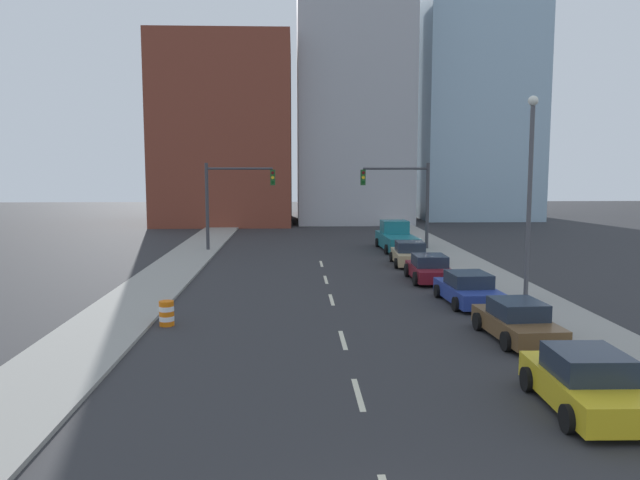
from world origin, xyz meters
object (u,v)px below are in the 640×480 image
traffic_signal_right (408,193)px  sedan_blue (468,289)px  sedan_yellow (586,383)px  sedan_brown (517,322)px  sedan_tan (410,254)px  sedan_maroon (429,269)px  traffic_barrel (167,313)px  pickup_truck_teal (396,238)px  traffic_signal_left (227,194)px  street_lamp (530,185)px

traffic_signal_right → sedan_blue: (-0.52, -17.79, -3.49)m
sedan_yellow → sedan_brown: bearing=86.1°
sedan_blue → sedan_tan: size_ratio=1.05×
sedan_maroon → traffic_barrel: bearing=-142.8°
sedan_maroon → pickup_truck_teal: (0.28, 12.43, 0.20)m
traffic_signal_left → street_lamp: (15.14, -17.38, 1.10)m
traffic_signal_right → pickup_truck_teal: size_ratio=0.99×
sedan_maroon → pickup_truck_teal: 12.43m
sedan_yellow → sedan_maroon: 17.65m
sedan_yellow → sedan_tan: (-0.09, 23.10, -0.03)m
sedan_brown → sedan_tan: (-0.66, 16.73, 0.02)m
traffic_signal_right → sedan_blue: 18.14m
traffic_barrel → street_lamp: bearing=13.8°
sedan_tan → sedan_brown: bearing=-85.2°
traffic_signal_left → sedan_maroon: (11.89, -12.26, -3.47)m
street_lamp → sedan_brown: 8.12m
traffic_barrel → sedan_maroon: (12.00, 8.87, 0.17)m
traffic_signal_right → street_lamp: street_lamp is taller
traffic_barrel → sedan_maroon: sedan_maroon is taller
street_lamp → sedan_yellow: street_lamp is taller
traffic_signal_right → sedan_maroon: size_ratio=1.45×
sedan_maroon → pickup_truck_teal: pickup_truck_teal is taller
street_lamp → sedan_blue: street_lamp is taller
street_lamp → sedan_yellow: 13.70m
traffic_barrel → sedan_yellow: (12.06, -8.78, 0.21)m
sedan_tan → street_lamp: bearing=-70.2°
traffic_signal_left → sedan_yellow: (11.95, -29.91, -3.43)m
traffic_barrel → traffic_signal_left: bearing=89.7°
sedan_brown → sedan_tan: bearing=88.8°
traffic_barrel → sedan_tan: size_ratio=0.22×
traffic_signal_left → sedan_brown: size_ratio=1.43×
street_lamp → sedan_brown: size_ratio=2.06×
sedan_yellow → sedan_tan: 23.10m
sedan_tan → pickup_truck_teal: size_ratio=0.68×
traffic_signal_left → sedan_yellow: bearing=-68.2°
sedan_yellow → sedan_brown: size_ratio=0.98×
traffic_signal_left → traffic_signal_right: size_ratio=1.00×
traffic_signal_right → sedan_maroon: bearing=-94.8°
sedan_yellow → pickup_truck_teal: size_ratio=0.68×
street_lamp → sedan_maroon: street_lamp is taller
street_lamp → sedan_tan: 11.97m
traffic_barrel → sedan_maroon: 14.92m
traffic_signal_left → sedan_tan: size_ratio=1.46×
sedan_tan → sedan_blue: bearing=-84.6°
street_lamp → sedan_blue: 5.35m
sedan_brown → pickup_truck_teal: 23.71m
sedan_yellow → pickup_truck_teal: bearing=90.8°
traffic_signal_right → sedan_yellow: bearing=-91.9°
street_lamp → sedan_blue: (-2.74, -0.42, -4.58)m
traffic_signal_left → sedan_brown: traffic_signal_left is taller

